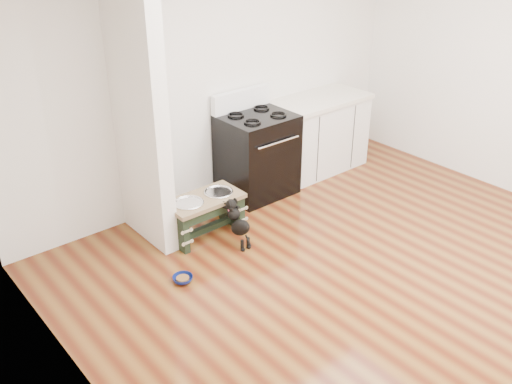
{
  "coord_description": "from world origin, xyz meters",
  "views": [
    {
      "loc": [
        -3.47,
        -2.3,
        3.0
      ],
      "look_at": [
        -0.44,
        1.35,
        0.54
      ],
      "focal_mm": 40.0,
      "sensor_mm": 36.0,
      "label": 1
    }
  ],
  "objects": [
    {
      "name": "oven_range",
      "position": [
        0.25,
        2.16,
        0.48
      ],
      "size": [
        0.76,
        0.69,
        1.14
      ],
      "color": "black",
      "rests_on": "ground"
    },
    {
      "name": "room_shell",
      "position": [
        0.0,
        0.0,
        1.62
      ],
      "size": [
        5.0,
        5.0,
        5.0
      ],
      "color": "silver",
      "rests_on": "ground"
    },
    {
      "name": "floor_bowl",
      "position": [
        -1.36,
        1.25,
        0.03
      ],
      "size": [
        0.23,
        0.23,
        0.06
      ],
      "rotation": [
        0.0,
        0.0,
        0.31
      ],
      "color": "navy",
      "rests_on": "ground"
    },
    {
      "name": "dog_feeder",
      "position": [
        -0.74,
        1.76,
        0.3
      ],
      "size": [
        0.76,
        0.4,
        0.43
      ],
      "color": "black",
      "rests_on": "ground"
    },
    {
      "name": "ground",
      "position": [
        0.0,
        0.0,
        0.0
      ],
      "size": [
        5.0,
        5.0,
        0.0
      ],
      "primitive_type": "plane",
      "color": "#4D1D0D",
      "rests_on": "ground"
    },
    {
      "name": "cabinet_run",
      "position": [
        1.23,
        2.18,
        0.45
      ],
      "size": [
        1.24,
        0.64,
        0.91
      ],
      "color": "silver",
      "rests_on": "ground"
    },
    {
      "name": "partition_wall",
      "position": [
        -1.18,
        2.1,
        1.35
      ],
      "size": [
        0.15,
        0.8,
        2.7
      ],
      "primitive_type": "cube",
      "color": "silver",
      "rests_on": "ground"
    },
    {
      "name": "puppy",
      "position": [
        -0.61,
        1.42,
        0.25
      ],
      "size": [
        0.13,
        0.39,
        0.46
      ],
      "color": "black",
      "rests_on": "ground"
    }
  ]
}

